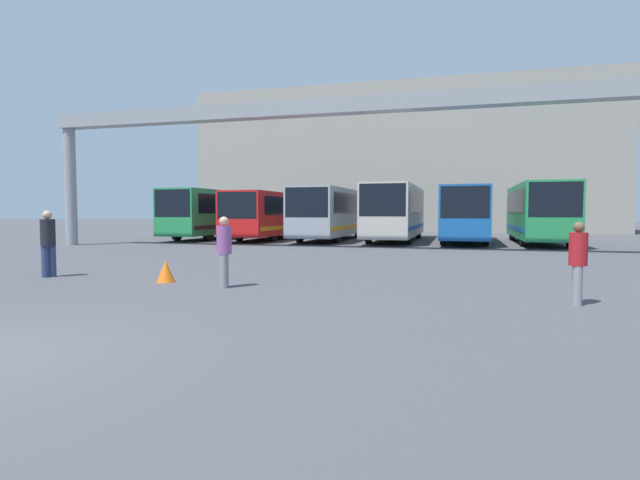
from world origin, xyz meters
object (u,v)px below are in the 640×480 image
Objects in this scene: pedestrian_near_center at (224,250)px; traffic_cone at (166,271)px; bus_slot_2 at (331,211)px; bus_slot_1 at (276,213)px; bus_slot_4 at (464,211)px; pedestrian_mid_left at (578,261)px; bus_slot_3 at (396,210)px; bus_slot_0 at (214,211)px; bus_slot_5 at (539,210)px; pedestrian_mid_right at (48,242)px.

pedestrian_near_center is 2.98× the size of traffic_cone.
bus_slot_2 is 19.47m from traffic_cone.
bus_slot_1 is 1.19× the size of bus_slot_4.
pedestrian_mid_left is 2.85× the size of traffic_cone.
bus_slot_1 is 8.08m from bus_slot_3.
pedestrian_near_center is 1.99m from traffic_cone.
bus_slot_0 is 0.99× the size of bus_slot_5.
bus_slot_3 is at bearing 4.64° from bus_slot_2.
bus_slot_5 is (8.06, -0.51, -0.02)m from bus_slot_3.
bus_slot_4 is 18.26× the size of traffic_cone.
bus_slot_0 is at bearing -177.45° from bus_slot_3.
bus_slot_1 is at bearing 41.91° from pedestrian_mid_left.
bus_slot_2 is 19.99m from pedestrian_near_center.
pedestrian_near_center is at bearing -94.32° from bus_slot_3.
traffic_cone is (3.65, 0.01, -0.69)m from pedestrian_mid_right.
bus_slot_2 is at bearing 34.59° from pedestrian_mid_left.
bus_slot_4 reaches higher than pedestrian_mid_left.
bus_slot_5 reaches higher than bus_slot_4.
bus_slot_5 is 6.33× the size of pedestrian_mid_left.
pedestrian_mid_left is at bearing -55.97° from bus_slot_1.
bus_slot_1 is at bearing 176.07° from bus_slot_3.
bus_slot_2 reaches higher than bus_slot_0.
bus_slot_4 is 4.03m from bus_slot_5.
bus_slot_1 is at bearing 38.47° from pedestrian_mid_right.
traffic_cone is at bearing -65.55° from bus_slot_0.
bus_slot_0 is 0.90× the size of bus_slot_3.
pedestrian_mid_left is 0.88× the size of pedestrian_mid_right.
pedestrian_mid_right is (-11.05, -19.28, -0.84)m from bus_slot_4.
bus_slot_0 is at bearing -179.67° from bus_slot_4.
pedestrian_mid_left is at bearing -56.97° from pedestrian_mid_right.
pedestrian_mid_right reaches higher than pedestrian_mid_left.
bus_slot_4 is 6.12× the size of pedestrian_near_center.
pedestrian_mid_right is at bearing -98.77° from bus_slot_2.
bus_slot_5 reaches higher than traffic_cone.
traffic_cone is at bearing -54.38° from pedestrian_mid_right.
bus_slot_2 is at bearing 167.20° from pedestrian_near_center.
bus_slot_5 is at bearing 1.99° from pedestrian_mid_left.
bus_slot_0 is at bearing -178.49° from bus_slot_2.
pedestrian_near_center is (5.50, -0.41, -0.08)m from pedestrian_mid_right.
bus_slot_5 is (12.09, -0.18, 0.05)m from bus_slot_2.
bus_slot_5 is at bearing -0.85° from bus_slot_2.
pedestrian_mid_left is at bearing 68.74° from pedestrian_near_center.
bus_slot_3 reaches higher than bus_slot_4.
bus_slot_0 is 6.01× the size of pedestrian_near_center.
bus_slot_0 is 4.18m from bus_slot_1.
bus_slot_3 is 20.08m from traffic_cone.
pedestrian_near_center reaches higher than pedestrian_mid_left.
bus_slot_3 is 8.08m from bus_slot_5.
bus_slot_3 reaches higher than bus_slot_1.
bus_slot_4 is at bearing 5.71° from pedestrian_mid_right.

